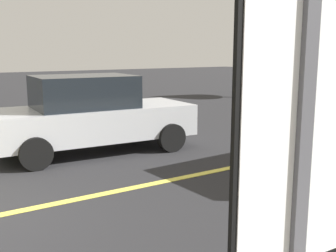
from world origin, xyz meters
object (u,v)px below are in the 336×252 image
Objects in this scene: car_silver_approaching at (91,114)px; tree_left_verge at (265,27)px; car_red_mid_road at (327,93)px; speed_limit_sign at (295,201)px.

car_silver_approaching is 1.02× the size of tree_left_verge.
car_red_mid_road is at bearing 3.26° from car_silver_approaching.
car_silver_approaching is at bearing 72.03° from speed_limit_sign.
car_silver_approaching is (-9.11, -0.52, 0.07)m from car_red_mid_road.
tree_left_verge is at bearing 67.15° from car_red_mid_road.
speed_limit_sign is 0.56× the size of car_silver_approaching.
tree_left_verge reaches higher than speed_limit_sign.
car_silver_approaching is (2.48, 7.65, -0.91)m from speed_limit_sign.
car_red_mid_road is 6.16m from tree_left_verge.
tree_left_verge reaches higher than car_red_mid_road.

